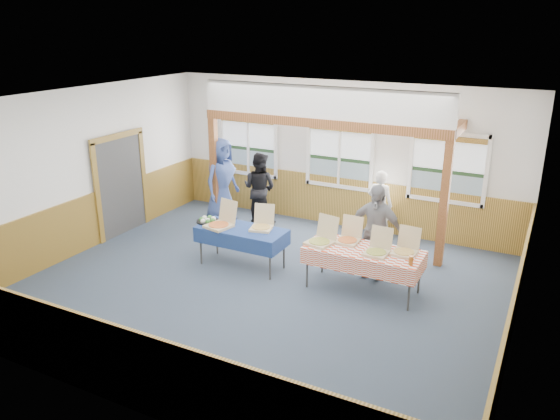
% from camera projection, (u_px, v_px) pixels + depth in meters
% --- Properties ---
extents(floor, '(8.00, 8.00, 0.00)m').
position_uv_depth(floor, '(263.00, 286.00, 9.47)').
color(floor, '#293643').
rests_on(floor, ground).
extents(ceiling, '(8.00, 8.00, 0.00)m').
position_uv_depth(ceiling, '(261.00, 100.00, 8.43)').
color(ceiling, white).
rests_on(ceiling, wall_back).
extents(wall_back, '(8.00, 0.00, 8.00)m').
position_uv_depth(wall_back, '(340.00, 155.00, 11.89)').
color(wall_back, silver).
rests_on(wall_back, floor).
extents(wall_front, '(8.00, 0.00, 8.00)m').
position_uv_depth(wall_front, '(108.00, 286.00, 6.01)').
color(wall_front, silver).
rests_on(wall_front, floor).
extents(wall_left, '(0.00, 8.00, 8.00)m').
position_uv_depth(wall_left, '(84.00, 170.00, 10.69)').
color(wall_left, silver).
rests_on(wall_left, floor).
extents(wall_right, '(0.00, 8.00, 8.00)m').
position_uv_depth(wall_right, '(526.00, 242.00, 7.21)').
color(wall_right, silver).
rests_on(wall_right, floor).
extents(wainscot_back, '(7.98, 0.05, 1.10)m').
position_uv_depth(wainscot_back, '(338.00, 201.00, 12.21)').
color(wainscot_back, brown).
rests_on(wainscot_back, floor).
extents(wainscot_front, '(7.98, 0.05, 1.10)m').
position_uv_depth(wainscot_front, '(119.00, 365.00, 6.38)').
color(wainscot_front, brown).
rests_on(wainscot_front, floor).
extents(wainscot_left, '(0.05, 6.98, 1.10)m').
position_uv_depth(wainscot_left, '(91.00, 220.00, 11.02)').
color(wainscot_left, brown).
rests_on(wainscot_left, floor).
extents(wainscot_right, '(0.05, 6.98, 1.10)m').
position_uv_depth(wainscot_right, '(513.00, 311.00, 7.57)').
color(wainscot_right, brown).
rests_on(wainscot_right, floor).
extents(cased_opening, '(0.06, 1.30, 2.10)m').
position_uv_depth(cased_opening, '(121.00, 186.00, 11.60)').
color(cased_opening, '#363636').
rests_on(cased_opening, wall_left).
extents(window_left, '(1.56, 0.10, 1.46)m').
position_uv_depth(window_left, '(248.00, 142.00, 12.82)').
color(window_left, white).
rests_on(window_left, wall_back).
extents(window_mid, '(1.56, 0.10, 1.46)m').
position_uv_depth(window_mid, '(340.00, 152.00, 11.83)').
color(window_mid, white).
rests_on(window_mid, wall_back).
extents(window_right, '(1.56, 0.10, 1.46)m').
position_uv_depth(window_right, '(448.00, 164.00, 10.83)').
color(window_right, white).
rests_on(window_right, wall_back).
extents(post_left, '(0.15, 0.15, 2.40)m').
position_uv_depth(post_left, '(215.00, 172.00, 12.10)').
color(post_left, brown).
rests_on(post_left, floor).
extents(post_right, '(0.15, 0.15, 2.40)m').
position_uv_depth(post_right, '(444.00, 205.00, 9.93)').
color(post_right, brown).
rests_on(post_right, floor).
extents(cross_beam, '(5.15, 0.18, 0.18)m').
position_uv_depth(cross_beam, '(319.00, 123.00, 10.59)').
color(cross_beam, brown).
rests_on(cross_beam, post_left).
extents(table_left, '(1.80, 1.22, 0.76)m').
position_uv_depth(table_left, '(242.00, 232.00, 10.04)').
color(table_left, '#363636').
rests_on(table_left, floor).
extents(table_right, '(2.11, 1.44, 0.76)m').
position_uv_depth(table_right, '(364.00, 252.00, 9.12)').
color(table_right, '#363636').
rests_on(table_right, floor).
extents(pizza_box_a, '(0.53, 0.60, 0.46)m').
position_uv_depth(pizza_box_a, '(220.00, 223.00, 10.08)').
color(pizza_box_a, tan).
rests_on(pizza_box_a, table_left).
extents(pizza_box_b, '(0.48, 0.54, 0.41)m').
position_uv_depth(pizza_box_b, '(262.00, 225.00, 9.99)').
color(pizza_box_b, tan).
rests_on(pizza_box_b, table_left).
extents(pizza_box_c, '(0.50, 0.57, 0.45)m').
position_uv_depth(pizza_box_c, '(321.00, 240.00, 9.32)').
color(pizza_box_c, tan).
rests_on(pizza_box_c, table_right).
extents(pizza_box_d, '(0.37, 0.46, 0.41)m').
position_uv_depth(pizza_box_d, '(348.00, 238.00, 9.39)').
color(pizza_box_d, tan).
rests_on(pizza_box_d, table_right).
extents(pizza_box_e, '(0.39, 0.47, 0.41)m').
position_uv_depth(pizza_box_e, '(377.00, 250.00, 8.90)').
color(pizza_box_e, tan).
rests_on(pizza_box_e, table_right).
extents(pizza_box_f, '(0.40, 0.48, 0.41)m').
position_uv_depth(pizza_box_f, '(405.00, 250.00, 8.92)').
color(pizza_box_f, tan).
rests_on(pizza_box_f, table_right).
extents(veggie_tray, '(0.42, 0.42, 0.10)m').
position_uv_depth(veggie_tray, '(208.00, 220.00, 10.34)').
color(veggie_tray, black).
rests_on(veggie_tray, table_left).
extents(drink_glass, '(0.07, 0.07, 0.15)m').
position_uv_depth(drink_glass, '(411.00, 260.00, 8.50)').
color(drink_glass, '#975219').
rests_on(drink_glass, table_right).
extents(woman_white, '(0.56, 0.39, 1.48)m').
position_uv_depth(woman_white, '(380.00, 205.00, 11.36)').
color(woman_white, silver).
rests_on(woman_white, floor).
extents(woman_black, '(0.81, 0.64, 1.63)m').
position_uv_depth(woman_black, '(259.00, 188.00, 12.23)').
color(woman_black, black).
rests_on(woman_black, floor).
extents(man_blue, '(0.72, 1.01, 1.94)m').
position_uv_depth(man_blue, '(221.00, 180.00, 12.31)').
color(man_blue, '#32467F').
rests_on(man_blue, floor).
extents(person_grey, '(1.02, 0.46, 1.71)m').
position_uv_depth(person_grey, '(375.00, 231.00, 9.63)').
color(person_grey, gray).
rests_on(person_grey, floor).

